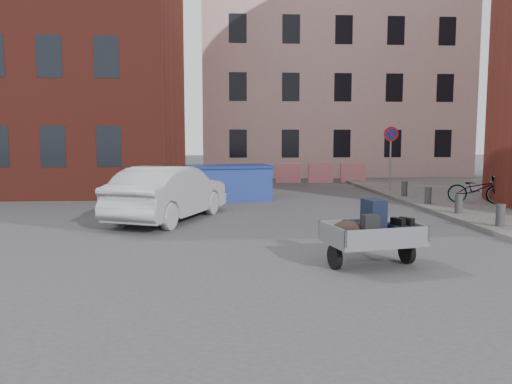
{
  "coord_description": "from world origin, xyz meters",
  "views": [
    {
      "loc": [
        -0.8,
        -10.56,
        2.28
      ],
      "look_at": [
        -0.1,
        0.43,
        1.1
      ],
      "focal_mm": 35.0,
      "sensor_mm": 36.0,
      "label": 1
    }
  ],
  "objects": [
    {
      "name": "barriers",
      "position": [
        4.2,
        15.0,
        0.5
      ],
      "size": [
        4.7,
        0.18,
        1.0
      ],
      "color": "red",
      "rests_on": "ground"
    },
    {
      "name": "dumpster",
      "position": [
        -0.67,
        7.96,
        0.66
      ],
      "size": [
        3.37,
        2.22,
        1.3
      ],
      "rotation": [
        0.0,
        0.0,
        0.21
      ],
      "color": "navy",
      "rests_on": "ground"
    },
    {
      "name": "silver_car",
      "position": [
        -2.33,
        3.43,
        0.76
      ],
      "size": [
        3.19,
        4.91,
        1.53
      ],
      "primitive_type": "imported",
      "rotation": [
        0.0,
        0.0,
        2.77
      ],
      "color": "#A4A5AB",
      "rests_on": "ground"
    },
    {
      "name": "no_parking_sign",
      "position": [
        6.0,
        9.48,
        2.01
      ],
      "size": [
        0.6,
        0.09,
        2.65
      ],
      "color": "gray",
      "rests_on": "sidewalk"
    },
    {
      "name": "building_brick",
      "position": [
        -9.0,
        13.0,
        7.0
      ],
      "size": [
        12.0,
        10.0,
        14.0
      ],
      "primitive_type": "cube",
      "color": "#591E16",
      "rests_on": "ground"
    },
    {
      "name": "ground",
      "position": [
        0.0,
        0.0,
        0.0
      ],
      "size": [
        120.0,
        120.0,
        0.0
      ],
      "primitive_type": "plane",
      "color": "#38383A",
      "rests_on": "ground"
    },
    {
      "name": "bicycle",
      "position": [
        7.66,
        5.59,
        0.6
      ],
      "size": [
        1.92,
        1.25,
        0.95
      ],
      "primitive_type": "imported",
      "rotation": [
        0.0,
        0.0,
        1.19
      ],
      "color": "black",
      "rests_on": "sidewalk"
    },
    {
      "name": "bollards",
      "position": [
        6.0,
        3.4,
        0.4
      ],
      "size": [
        0.22,
        9.02,
        0.55
      ],
      "color": "#3A3A3D",
      "rests_on": "sidewalk"
    },
    {
      "name": "trailer",
      "position": [
        1.81,
        -1.95,
        0.61
      ],
      "size": [
        1.8,
        1.94,
        1.2
      ],
      "rotation": [
        0.0,
        0.0,
        0.22
      ],
      "color": "black",
      "rests_on": "ground"
    },
    {
      "name": "building_pink",
      "position": [
        6.0,
        22.0,
        7.0
      ],
      "size": [
        16.0,
        8.0,
        14.0
      ],
      "primitive_type": "cube",
      "color": "#C49E97",
      "rests_on": "ground"
    }
  ]
}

